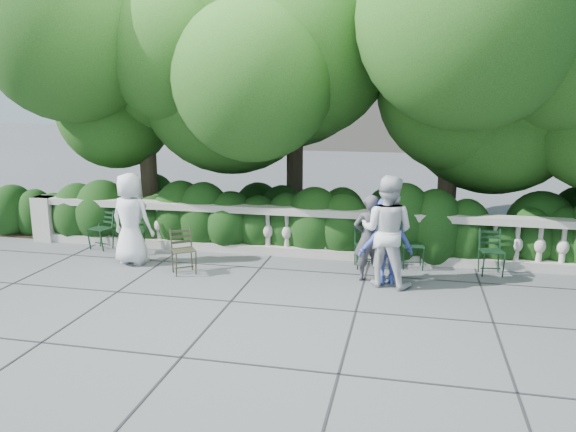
% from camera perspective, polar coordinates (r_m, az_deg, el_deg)
% --- Properties ---
extents(ground, '(90.00, 90.00, 0.00)m').
position_cam_1_polar(ground, '(9.91, -1.26, -6.87)').
color(ground, '#4B4E52').
rests_on(ground, ground).
extents(balustrade, '(12.00, 0.44, 1.00)m').
position_cam_1_polar(balustrade, '(11.45, 0.87, -1.67)').
color(balustrade, '#9E998E').
rests_on(balustrade, ground).
extents(shrub_hedge, '(15.00, 2.60, 1.70)m').
position_cam_1_polar(shrub_hedge, '(12.72, 1.95, -2.52)').
color(shrub_hedge, black).
rests_on(shrub_hedge, ground).
extents(tree_canopy, '(15.04, 6.52, 6.78)m').
position_cam_1_polar(tree_canopy, '(12.40, 5.50, 15.53)').
color(tree_canopy, '#3F3023').
rests_on(tree_canopy, ground).
extents(chair_a, '(0.58, 0.60, 0.84)m').
position_cam_1_polar(chair_a, '(12.06, -15.32, -3.80)').
color(chair_a, black).
rests_on(chair_a, ground).
extents(chair_b, '(0.54, 0.57, 0.84)m').
position_cam_1_polar(chair_b, '(12.60, -18.83, -3.33)').
color(chair_b, black).
rests_on(chair_b, ground).
extents(chair_c, '(0.55, 0.58, 0.84)m').
position_cam_1_polar(chair_c, '(10.77, 8.02, -5.40)').
color(chair_c, black).
rests_on(chair_c, ground).
extents(chair_d, '(0.50, 0.54, 0.84)m').
position_cam_1_polar(chair_d, '(10.87, 12.55, -5.42)').
color(chair_d, black).
rests_on(chair_d, ground).
extents(chair_e, '(0.59, 0.61, 0.84)m').
position_cam_1_polar(chair_e, '(10.92, 7.86, -5.15)').
color(chair_e, black).
rests_on(chair_e, ground).
extents(chair_f, '(0.50, 0.54, 0.84)m').
position_cam_1_polar(chair_f, '(10.89, 20.02, -5.85)').
color(chair_f, black).
rests_on(chair_f, ground).
extents(chair_weathered, '(0.64, 0.65, 0.84)m').
position_cam_1_polar(chair_weathered, '(10.49, -10.29, -5.98)').
color(chair_weathered, black).
rests_on(chair_weathered, ground).
extents(person_businessman, '(0.96, 0.70, 1.79)m').
position_cam_1_polar(person_businessman, '(11.25, -15.66, -0.27)').
color(person_businessman, silver).
rests_on(person_businessman, ground).
extents(person_woman_grey, '(0.65, 0.53, 1.55)m').
position_cam_1_polar(person_woman_grey, '(9.99, 8.26, -2.20)').
color(person_woman_grey, '#3B3B40').
rests_on(person_woman_grey, ground).
extents(person_casual_man, '(1.09, 0.94, 1.92)m').
position_cam_1_polar(person_casual_man, '(9.73, 10.01, -1.52)').
color(person_casual_man, silver).
rests_on(person_casual_man, ground).
extents(person_older_blue, '(1.12, 0.88, 1.52)m').
position_cam_1_polar(person_older_blue, '(9.88, 9.99, -2.52)').
color(person_older_blue, '#314293').
rests_on(person_older_blue, ground).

